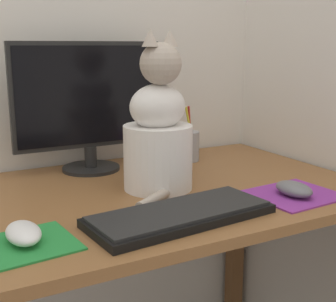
% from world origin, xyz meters
% --- Properties ---
extents(desk, '(1.18, 0.71, 0.74)m').
position_xyz_m(desk, '(0.00, 0.00, 0.63)').
color(desk, brown).
rests_on(desk, ground_plane).
extents(monitor, '(0.44, 0.17, 0.37)m').
position_xyz_m(monitor, '(-0.04, 0.26, 0.94)').
color(monitor, black).
rests_on(monitor, desk).
extents(keyboard, '(0.42, 0.20, 0.02)m').
position_xyz_m(keyboard, '(-0.01, -0.22, 0.75)').
color(keyboard, black).
rests_on(keyboard, desk).
extents(mousepad_left, '(0.20, 0.18, 0.00)m').
position_xyz_m(mousepad_left, '(-0.33, -0.20, 0.74)').
color(mousepad_left, '#238438').
rests_on(mousepad_left, desk).
extents(mousepad_right, '(0.22, 0.20, 0.00)m').
position_xyz_m(mousepad_right, '(0.32, -0.21, 0.74)').
color(mousepad_right, purple).
rests_on(mousepad_right, desk).
extents(computer_mouse_left, '(0.06, 0.11, 0.03)m').
position_xyz_m(computer_mouse_left, '(-0.32, -0.19, 0.76)').
color(computer_mouse_left, white).
rests_on(computer_mouse_left, mousepad_left).
extents(computer_mouse_right, '(0.07, 0.11, 0.03)m').
position_xyz_m(computer_mouse_right, '(0.31, -0.22, 0.76)').
color(computer_mouse_right, slate).
rests_on(computer_mouse_right, mousepad_right).
extents(cat, '(0.23, 0.26, 0.40)m').
position_xyz_m(cat, '(0.06, -0.00, 0.89)').
color(cat, white).
rests_on(cat, desk).
extents(pen_cup, '(0.08, 0.08, 0.18)m').
position_xyz_m(pen_cup, '(0.27, 0.22, 0.79)').
color(pen_cup, '#99999E').
rests_on(pen_cup, desk).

